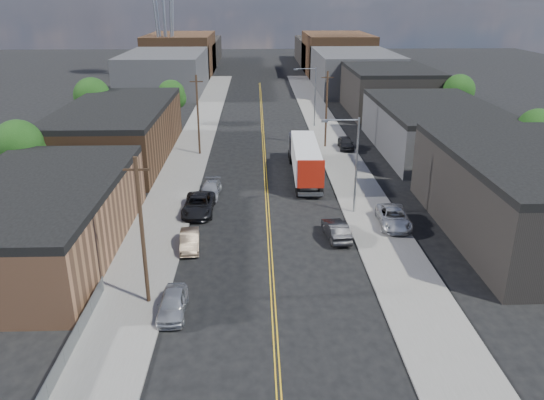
{
  "coord_description": "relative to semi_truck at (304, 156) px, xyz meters",
  "views": [
    {
      "loc": [
        -1.02,
        -20.38,
        18.87
      ],
      "look_at": [
        0.3,
        22.1,
        2.5
      ],
      "focal_mm": 35.0,
      "sensor_mm": 36.0,
      "label": 1
    }
  ],
  "objects": [
    {
      "name": "skyline_left_c",
      "position": [
        -24.32,
        103.74,
        1.19
      ],
      "size": [
        16.0,
        40.0,
        7.0
      ],
      "primitive_type": "cube",
      "color": "black",
      "rests_on": "ground"
    },
    {
      "name": "sidewalk_left",
      "position": [
        -13.82,
        8.74,
        -2.24
      ],
      "size": [
        5.0,
        140.0,
        0.15
      ],
      "primitive_type": "cube",
      "color": "slate",
      "rests_on": "ground"
    },
    {
      "name": "car_left_a",
      "position": [
        -10.72,
        -27.62,
        -1.58
      ],
      "size": [
        1.8,
        4.35,
        1.47
      ],
      "primitive_type": "imported",
      "rotation": [
        0.0,
        0.0,
        0.02
      ],
      "color": "#B9BBBF",
      "rests_on": "ground"
    },
    {
      "name": "industrial_right_c",
      "position": [
        17.68,
        35.74,
        1.49
      ],
      "size": [
        14.0,
        22.0,
        7.6
      ],
      "color": "black",
      "rests_on": "ground"
    },
    {
      "name": "tree_left_mid",
      "position": [
        -28.26,
        18.74,
        3.17
      ],
      "size": [
        5.1,
        5.04,
        8.37
      ],
      "color": "black",
      "rests_on": "ground"
    },
    {
      "name": "skyline_right_c",
      "position": [
        15.68,
        103.74,
        1.19
      ],
      "size": [
        16.0,
        40.0,
        7.0
      ],
      "primitive_type": "cube",
      "color": "black",
      "rests_on": "ground"
    },
    {
      "name": "utility_pole_left_far",
      "position": [
        -12.52,
        8.74,
        2.83
      ],
      "size": [
        1.6,
        0.26,
        10.0
      ],
      "color": "black",
      "rests_on": "ground"
    },
    {
      "name": "utility_pole_right",
      "position": [
        3.88,
        11.74,
        2.83
      ],
      "size": [
        1.6,
        0.26,
        10.0
      ],
      "color": "black",
      "rests_on": "ground"
    },
    {
      "name": "industrial_right_b",
      "position": [
        17.68,
        9.74,
        0.74
      ],
      "size": [
        14.0,
        24.0,
        6.1
      ],
      "color": "#363639",
      "rests_on": "ground"
    },
    {
      "name": "car_left_b",
      "position": [
        -10.72,
        -18.26,
        -1.62
      ],
      "size": [
        1.87,
        4.33,
        1.39
      ],
      "primitive_type": "imported",
      "rotation": [
        0.0,
        0.0,
        0.1
      ],
      "color": "#77624E",
      "rests_on": "ground"
    },
    {
      "name": "skyline_left_a",
      "position": [
        -24.32,
        58.74,
        1.69
      ],
      "size": [
        16.0,
        30.0,
        8.0
      ],
      "primitive_type": "cube",
      "color": "#363639",
      "rests_on": "ground"
    },
    {
      "name": "tree_left_near",
      "position": [
        -28.26,
        -6.26,
        2.86
      ],
      "size": [
        4.85,
        4.76,
        7.91
      ],
      "color": "black",
      "rests_on": "ground"
    },
    {
      "name": "car_left_d",
      "position": [
        -9.97,
        -6.32,
        -1.64
      ],
      "size": [
        2.18,
        4.77,
        1.35
      ],
      "primitive_type": "imported",
      "rotation": [
        0.0,
        0.0,
        -0.06
      ],
      "color": "#ADAEB2",
      "rests_on": "ground"
    },
    {
      "name": "streetlight_near",
      "position": [
        3.28,
        -11.26,
        3.02
      ],
      "size": [
        3.39,
        0.25,
        9.0
      ],
      "color": "gray",
      "rests_on": "ground"
    },
    {
      "name": "centerline",
      "position": [
        -4.32,
        8.74,
        -2.31
      ],
      "size": [
        0.32,
        120.0,
        0.01
      ],
      "primitive_type": "cube",
      "color": "gold",
      "rests_on": "ground"
    },
    {
      "name": "car_ahead_truck",
      "position": [
        0.18,
        5.74,
        -1.61
      ],
      "size": [
        2.56,
        5.14,
        1.4
      ],
      "primitive_type": "imported",
      "rotation": [
        0.0,
        0.0,
        -0.05
      ],
      "color": "black",
      "rests_on": "ground"
    },
    {
      "name": "tree_left_far",
      "position": [
        -18.26,
        25.74,
        2.25
      ],
      "size": [
        4.35,
        4.2,
        6.97
      ],
      "color": "black",
      "rests_on": "ground"
    },
    {
      "name": "warehouse_tan",
      "position": [
        -22.32,
        -18.26,
        0.49
      ],
      "size": [
        12.0,
        22.0,
        5.6
      ],
      "color": "#906042",
      "rests_on": "ground"
    },
    {
      "name": "semi_truck",
      "position": [
        0.0,
        0.0,
        0.0
      ],
      "size": [
        2.94,
        15.55,
        4.06
      ],
      "rotation": [
        0.0,
        0.0,
        -0.03
      ],
      "color": "silver",
      "rests_on": "ground"
    },
    {
      "name": "car_right_lot_c",
      "position": [
        6.43,
        10.42,
        -1.39
      ],
      "size": [
        1.93,
        4.58,
        1.55
      ],
      "primitive_type": "imported",
      "rotation": [
        0.0,
        0.0,
        -0.02
      ],
      "color": "black",
      "rests_on": "sidewalk_right"
    },
    {
      "name": "skyline_right_a",
      "position": [
        15.68,
        58.74,
        1.69
      ],
      "size": [
        16.0,
        30.0,
        8.0
      ],
      "primitive_type": "cube",
      "color": "#363639",
      "rests_on": "ground"
    },
    {
      "name": "industrial_right_a",
      "position": [
        17.67,
        -16.26,
        1.24
      ],
      "size": [
        14.0,
        22.0,
        7.1
      ],
      "color": "black",
      "rests_on": "ground"
    },
    {
      "name": "utility_pole_left_near",
      "position": [
        -12.52,
        -26.26,
        2.83
      ],
      "size": [
        1.6,
        0.26,
        10.0
      ],
      "color": "black",
      "rests_on": "ground"
    },
    {
      "name": "tree_right_far",
      "position": [
        25.74,
        23.74,
        2.86
      ],
      "size": [
        4.85,
        4.76,
        7.91
      ],
      "color": "black",
      "rests_on": "ground"
    },
    {
      "name": "sidewalk_right",
      "position": [
        5.18,
        8.74,
        -2.24
      ],
      "size": [
        5.0,
        140.0,
        0.15
      ],
      "primitive_type": "cube",
      "color": "slate",
      "rests_on": "ground"
    },
    {
      "name": "car_left_c",
      "position": [
        -10.72,
        -10.84,
        -1.48
      ],
      "size": [
        2.8,
        5.98,
        1.65
      ],
      "primitive_type": "imported",
      "rotation": [
        0.0,
        0.0,
        -0.01
      ],
      "color": "black",
      "rests_on": "ground"
    },
    {
      "name": "tree_right_near",
      "position": [
        25.74,
        -0.26,
        2.56
      ],
      "size": [
        4.6,
        4.48,
        7.44
      ],
      "color": "black",
      "rests_on": "ground"
    },
    {
      "name": "car_right_lot_a",
      "position": [
        6.57,
        -14.56,
        -1.4
      ],
      "size": [
        2.86,
        5.64,
        1.53
      ],
      "primitive_type": "imported",
      "rotation": [
        0.0,
        0.0,
        -0.06
      ],
      "color": "#B8BABE",
      "rests_on": "sidewalk_right"
    },
    {
      "name": "car_right_oncoming",
      "position": [
        1.24,
        -16.73,
        -1.55
      ],
      "size": [
        2.07,
        4.78,
        1.53
      ],
      "primitive_type": "imported",
      "rotation": [
        0.0,
        0.0,
        3.24
      ],
      "color": "black",
      "rests_on": "ground"
    },
    {
      "name": "skyline_left_b",
      "position": [
        -24.32,
        83.74,
        2.69
      ],
      "size": [
        16.0,
        26.0,
        10.0
      ],
      "primitive_type": "cube",
      "color": "#4D321E",
      "rests_on": "ground"
    },
    {
      "name": "chainlink_fence",
      "position": [
        -15.82,
        -32.76,
        -1.65
      ],
      "size": [
        0.05,
        16.0,
        1.22
      ],
      "color": "slate",
      "rests_on": "ground"
    },
    {
      "name": "skyline_right_b",
      "position": [
        15.68,
        83.74,
        2.69
      ],
      "size": [
        16.0,
        26.0,
        10.0
      ],
      "primitive_type": "cube",
      "color": "#4D321E",
      "rests_on": "ground"
    },
    {
      "name": "warehouse_brown",
      "position": [
        -22.32,
        7.74,
        0.99
      ],
      "size": [
        12.0,
        26.0,
        6.6
      ],
      "color": "#4D321E",
      "rests_on": "ground"
    },
    {
      "name": "streetlight_far",
      "position": [
        3.28,
        23.74,
        3.02
      ],
      "size": [
        3.39,
        0.25,
        9.0
      ],
      "color": "gray",
      "rests_on": "ground"
    },
    {
      "name": "ground",
      "position": [
        -4.32,
        23.74,
        -2.31
      ],
      "size": [
        260.0,
        260.0,
        0.0
      ],
      "primitive_type": "plane",
      "color": "black",
      "rests_on": "ground"
    }
  ]
}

